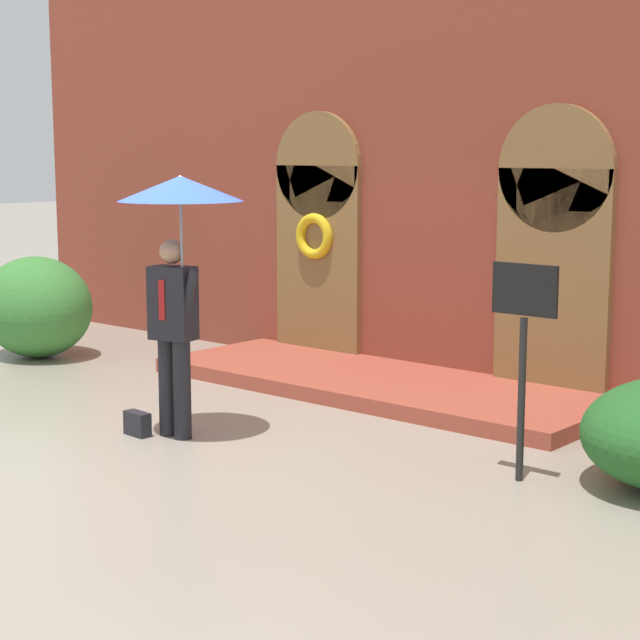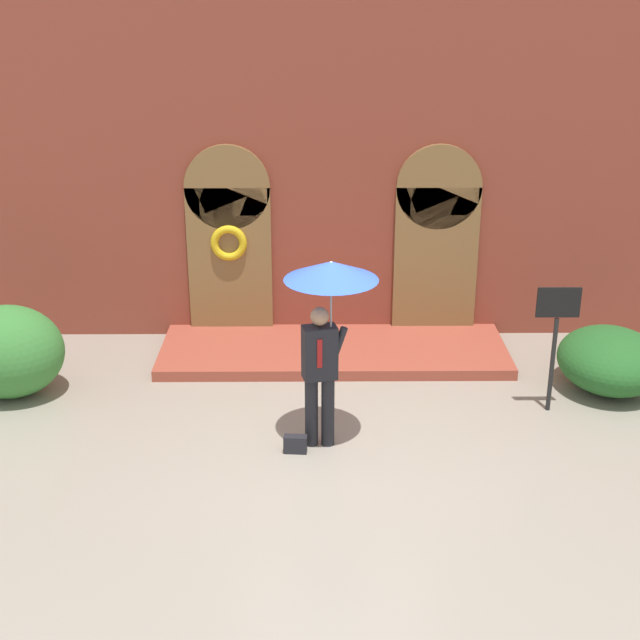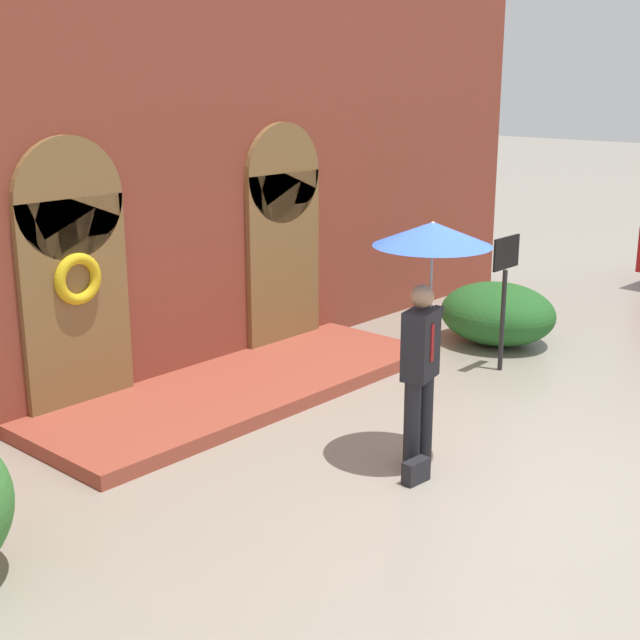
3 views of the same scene
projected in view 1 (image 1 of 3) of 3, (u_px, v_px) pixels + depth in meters
The scene contains 6 objects.
ground_plane at pixel (162, 449), 9.31m from camera, with size 80.00×80.00×0.00m, color gray.
building_facade at pixel (439, 141), 11.99m from camera, with size 14.00×2.30×5.60m.
person_with_umbrella at pixel (179, 227), 9.37m from camera, with size 1.10×1.10×2.36m.
handbag at pixel (137, 424), 9.75m from camera, with size 0.28×0.12×0.22m, color black.
sign_post at pixel (523, 335), 8.25m from camera, with size 0.56×0.06×1.72m.
shrub_left at pixel (36, 307), 13.42m from camera, with size 1.52×1.30×1.27m, color #387A33.
Camera 1 is at (6.94, -5.92, 2.57)m, focal length 60.00 mm.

